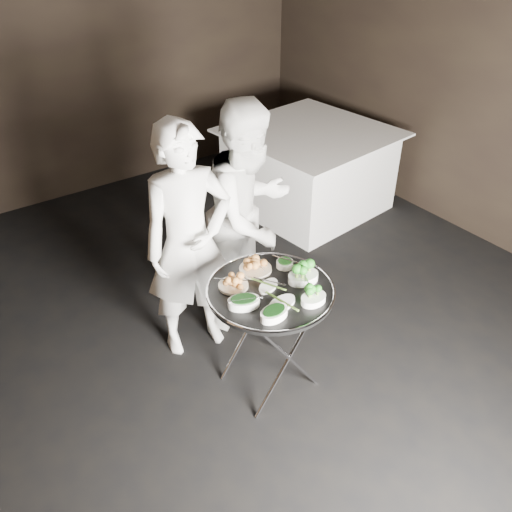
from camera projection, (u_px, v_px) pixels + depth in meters
floor at (243, 400)px, 3.61m from camera, size 6.00×7.00×0.05m
wall_back at (30, 54)px, 5.12m from camera, size 6.00×0.05×3.00m
tray_stand at (270, 333)px, 3.47m from camera, size 0.53×0.44×0.77m
serving_tray at (270, 291)px, 3.28m from camera, size 0.79×0.79×0.04m
potato_plate_a at (233, 283)px, 3.27m from camera, size 0.18×0.18×0.07m
potato_plate_b at (255, 266)px, 3.41m from camera, size 0.21×0.21×0.08m
greens_bowl at (285, 263)px, 3.45m from camera, size 0.11×0.11×0.06m
asparagus_plate_a at (268, 285)px, 3.28m from camera, size 0.19×0.15×0.03m
asparagus_plate_b at (282, 302)px, 3.14m from camera, size 0.21×0.14×0.04m
spinach_bowl_a at (244, 301)px, 3.12m from camera, size 0.22×0.19×0.08m
spinach_bowl_b at (274, 312)px, 3.04m from camera, size 0.19×0.14×0.07m
broccoli_bowl_a at (303, 276)px, 3.32m from camera, size 0.22×0.17×0.08m
broccoli_bowl_b at (313, 298)px, 3.15m from camera, size 0.17×0.12×0.07m
serving_utensils at (266, 276)px, 3.29m from camera, size 0.60×0.46×0.01m
waiter_left at (189, 244)px, 3.58m from camera, size 0.67×0.49×1.70m
waiter_right at (250, 214)px, 3.91m from camera, size 0.96×0.84×1.70m
dining_table at (308, 170)px, 5.55m from camera, size 1.45×1.45×0.83m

